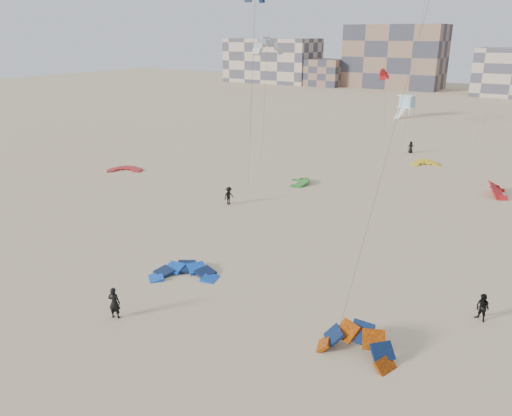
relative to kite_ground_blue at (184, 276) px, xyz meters
The scene contains 17 objects.
ground 4.83m from the kite_ground_blue, 69.55° to the right, with size 320.00×320.00×0.00m, color tan.
kite_ground_blue is the anchor object (origin of this frame).
kite_ground_orange 13.25m from the kite_ground_blue, ahead, with size 3.87×3.29×2.21m, color #D04E00, non-canonical shape.
kite_ground_red 29.49m from the kite_ground_blue, 144.25° to the left, with size 3.70×3.92×0.44m, color red, non-canonical shape.
kite_ground_green 24.01m from the kite_ground_blue, 99.42° to the left, with size 3.35×3.46×0.96m, color #367B1E, non-canonical shape.
kite_ground_red_far 34.26m from the kite_ground_blue, 63.85° to the left, with size 3.58×3.02×2.16m, color red, non-canonical shape.
kite_ground_yellow 39.78m from the kite_ground_blue, 81.83° to the left, with size 3.47×3.58×0.87m, color #C3CF1B, non-canonical shape.
kitesurfer_main 6.24m from the kite_ground_blue, 88.81° to the right, with size 0.70×0.46×1.93m, color black.
kitesurfer_b 18.54m from the kite_ground_blue, 15.17° to the left, with size 0.81×0.63×1.66m, color black.
kitesurfer_c 15.13m from the kite_ground_blue, 114.06° to the left, with size 1.12×0.64×1.73m, color black.
kitesurfer_e 45.03m from the kite_ground_blue, 87.39° to the left, with size 0.78×0.51×1.59m, color black.
kite_fly_grey 28.95m from the kite_ground_blue, 108.84° to the left, with size 4.95×5.34×14.44m.
kite_fly_red 63.27m from the kite_ground_blue, 97.68° to the left, with size 6.11×11.55×9.09m.
lifeguard_tower_far 76.56m from the kite_ground_blue, 96.00° to the left, with size 3.35×5.91×4.16m.
condo_west_a 143.04m from the kite_ground_blue, 118.57° to the left, with size 30.00×15.00×14.00m, color tan.
condo_west_b 132.84m from the kite_ground_blue, 102.33° to the left, with size 28.00×14.00×18.00m, color #82634E.
condo_fill_left 132.65m from the kite_ground_blue, 111.37° to the left, with size 12.00×10.00×8.00m, color #82634E.
Camera 1 is at (18.75, -18.31, 15.45)m, focal length 35.00 mm.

